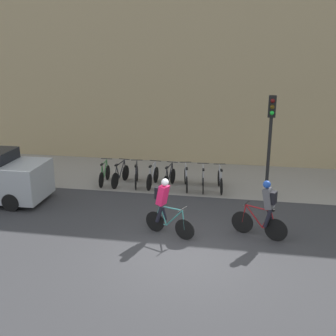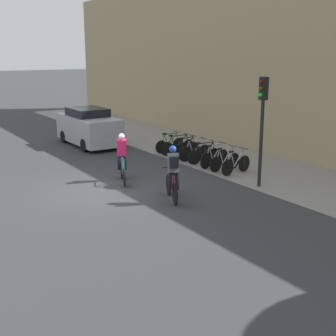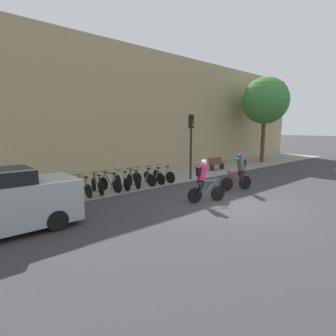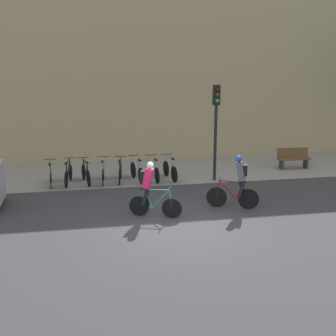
{
  "view_description": "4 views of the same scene",
  "coord_description": "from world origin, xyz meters",
  "px_view_note": "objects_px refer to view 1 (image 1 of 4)",
  "views": [
    {
      "loc": [
        1.42,
        -10.14,
        5.62
      ],
      "look_at": [
        -0.93,
        3.05,
        1.51
      ],
      "focal_mm": 45.0,
      "sensor_mm": 36.0,
      "label": 1
    },
    {
      "loc": [
        13.88,
        -6.23,
        4.6
      ],
      "look_at": [
        1.18,
        1.95,
        0.79
      ],
      "focal_mm": 50.0,
      "sensor_mm": 36.0,
      "label": 2
    },
    {
      "loc": [
        -8.58,
        -5.65,
        3.01
      ],
      "look_at": [
        -0.32,
        3.8,
        1.08
      ],
      "focal_mm": 28.0,
      "sensor_mm": 36.0,
      "label": 3
    },
    {
      "loc": [
        -2.64,
        -12.45,
        5.07
      ],
      "look_at": [
        0.02,
        2.05,
        1.32
      ],
      "focal_mm": 50.0,
      "sensor_mm": 36.0,
      "label": 4
    }
  ],
  "objects_px": {
    "cyclist_pink": "(164,205)",
    "parked_bike_6": "(203,180)",
    "parked_bike_7": "(220,181)",
    "cyclist_grey": "(266,208)",
    "traffic_light_pole": "(271,128)",
    "parked_bike_0": "(104,174)",
    "parked_bike_2": "(136,176)",
    "parked_bike_3": "(153,177)",
    "parked_bike_4": "(169,178)",
    "parked_bike_1": "(120,175)",
    "parked_bike_5": "(186,179)"
  },
  "relations": [
    {
      "from": "cyclist_pink",
      "to": "parked_bike_6",
      "type": "distance_m",
      "value": 4.24
    },
    {
      "from": "parked_bike_6",
      "to": "parked_bike_7",
      "type": "bearing_deg",
      "value": 0.08
    },
    {
      "from": "cyclist_grey",
      "to": "traffic_light_pole",
      "type": "relative_size",
      "value": 0.47
    },
    {
      "from": "cyclist_grey",
      "to": "parked_bike_0",
      "type": "distance_m",
      "value": 7.32
    },
    {
      "from": "parked_bike_0",
      "to": "parked_bike_2",
      "type": "distance_m",
      "value": 1.33
    },
    {
      "from": "cyclist_pink",
      "to": "traffic_light_pole",
      "type": "distance_m",
      "value": 5.12
    },
    {
      "from": "cyclist_grey",
      "to": "parked_bike_3",
      "type": "distance_m",
      "value": 5.74
    },
    {
      "from": "parked_bike_4",
      "to": "parked_bike_6",
      "type": "xyz_separation_m",
      "value": [
        1.33,
        -0.0,
        0.0
      ]
    },
    {
      "from": "cyclist_grey",
      "to": "parked_bike_6",
      "type": "bearing_deg",
      "value": 119.28
    },
    {
      "from": "parked_bike_0",
      "to": "parked_bike_6",
      "type": "height_order",
      "value": "parked_bike_6"
    },
    {
      "from": "cyclist_pink",
      "to": "parked_bike_4",
      "type": "xyz_separation_m",
      "value": [
        -0.58,
        4.14,
        -0.56
      ]
    },
    {
      "from": "parked_bike_4",
      "to": "parked_bike_1",
      "type": "bearing_deg",
      "value": -179.97
    },
    {
      "from": "parked_bike_0",
      "to": "parked_bike_6",
      "type": "relative_size",
      "value": 0.97
    },
    {
      "from": "parked_bike_3",
      "to": "parked_bike_7",
      "type": "height_order",
      "value": "parked_bike_3"
    },
    {
      "from": "parked_bike_5",
      "to": "traffic_light_pole",
      "type": "relative_size",
      "value": 0.44
    },
    {
      "from": "cyclist_grey",
      "to": "parked_bike_0",
      "type": "xyz_separation_m",
      "value": [
        -6.17,
        3.89,
        -0.56
      ]
    },
    {
      "from": "parked_bike_3",
      "to": "parked_bike_2",
      "type": "bearing_deg",
      "value": -179.93
    },
    {
      "from": "parked_bike_2",
      "to": "parked_bike_4",
      "type": "xyz_separation_m",
      "value": [
        1.33,
        0.0,
        -0.01
      ]
    },
    {
      "from": "cyclist_pink",
      "to": "cyclist_grey",
      "type": "distance_m",
      "value": 2.94
    },
    {
      "from": "parked_bike_1",
      "to": "parked_bike_7",
      "type": "xyz_separation_m",
      "value": [
        3.99,
        0.0,
        0.0
      ]
    },
    {
      "from": "parked_bike_1",
      "to": "parked_bike_4",
      "type": "xyz_separation_m",
      "value": [
        1.99,
        0.0,
        -0.01
      ]
    },
    {
      "from": "cyclist_grey",
      "to": "parked_bike_2",
      "type": "height_order",
      "value": "cyclist_grey"
    },
    {
      "from": "parked_bike_1",
      "to": "traffic_light_pole",
      "type": "distance_m",
      "value": 6.14
    },
    {
      "from": "cyclist_grey",
      "to": "parked_bike_1",
      "type": "relative_size",
      "value": 1.05
    },
    {
      "from": "parked_bike_0",
      "to": "parked_bike_5",
      "type": "height_order",
      "value": "parked_bike_5"
    },
    {
      "from": "cyclist_grey",
      "to": "parked_bike_5",
      "type": "distance_m",
      "value": 4.85
    },
    {
      "from": "parked_bike_4",
      "to": "parked_bike_7",
      "type": "height_order",
      "value": "parked_bike_7"
    },
    {
      "from": "parked_bike_0",
      "to": "parked_bike_1",
      "type": "relative_size",
      "value": 0.94
    },
    {
      "from": "parked_bike_5",
      "to": "parked_bike_3",
      "type": "bearing_deg",
      "value": 179.96
    },
    {
      "from": "parked_bike_2",
      "to": "traffic_light_pole",
      "type": "relative_size",
      "value": 0.43
    },
    {
      "from": "traffic_light_pole",
      "to": "parked_bike_2",
      "type": "bearing_deg",
      "value": 175.07
    },
    {
      "from": "parked_bike_6",
      "to": "parked_bike_3",
      "type": "bearing_deg",
      "value": 179.97
    },
    {
      "from": "parked_bike_1",
      "to": "parked_bike_7",
      "type": "distance_m",
      "value": 3.99
    },
    {
      "from": "parked_bike_2",
      "to": "parked_bike_3",
      "type": "bearing_deg",
      "value": 0.07
    },
    {
      "from": "parked_bike_3",
      "to": "parked_bike_7",
      "type": "relative_size",
      "value": 1.0
    },
    {
      "from": "parked_bike_0",
      "to": "traffic_light_pole",
      "type": "xyz_separation_m",
      "value": [
        6.38,
        -0.44,
        2.21
      ]
    },
    {
      "from": "cyclist_pink",
      "to": "traffic_light_pole",
      "type": "height_order",
      "value": "traffic_light_pole"
    },
    {
      "from": "parked_bike_4",
      "to": "parked_bike_6",
      "type": "height_order",
      "value": "parked_bike_6"
    },
    {
      "from": "parked_bike_2",
      "to": "parked_bike_5",
      "type": "xyz_separation_m",
      "value": [
        2.0,
        -0.0,
        0.01
      ]
    },
    {
      "from": "cyclist_pink",
      "to": "parked_bike_2",
      "type": "relative_size",
      "value": 1.09
    },
    {
      "from": "cyclist_grey",
      "to": "parked_bike_2",
      "type": "xyz_separation_m",
      "value": [
        -4.84,
        3.89,
        -0.56
      ]
    },
    {
      "from": "parked_bike_4",
      "to": "parked_bike_6",
      "type": "relative_size",
      "value": 0.95
    },
    {
      "from": "parked_bike_2",
      "to": "parked_bike_5",
      "type": "distance_m",
      "value": 2.0
    },
    {
      "from": "parked_bike_3",
      "to": "parked_bike_5",
      "type": "height_order",
      "value": "parked_bike_3"
    },
    {
      "from": "parked_bike_7",
      "to": "traffic_light_pole",
      "type": "relative_size",
      "value": 0.43
    },
    {
      "from": "parked_bike_4",
      "to": "parked_bike_3",
      "type": "bearing_deg",
      "value": 179.96
    },
    {
      "from": "parked_bike_6",
      "to": "parked_bike_7",
      "type": "distance_m",
      "value": 0.66
    },
    {
      "from": "parked_bike_3",
      "to": "parked_bike_6",
      "type": "bearing_deg",
      "value": -0.03
    },
    {
      "from": "parked_bike_0",
      "to": "parked_bike_4",
      "type": "height_order",
      "value": "parked_bike_4"
    },
    {
      "from": "parked_bike_6",
      "to": "cyclist_pink",
      "type": "bearing_deg",
      "value": -100.29
    }
  ]
}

